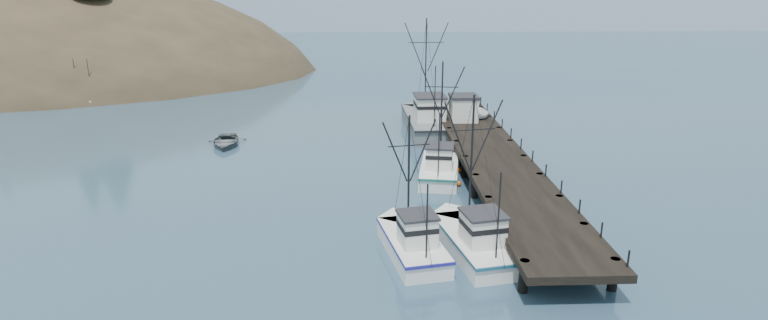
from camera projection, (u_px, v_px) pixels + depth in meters
ground at (327, 263)px, 37.73m from camera, size 400.00×400.00×0.00m
pier at (494, 159)px, 52.98m from camera, size 6.00×44.00×2.00m
distant_ridge at (383, 26)px, 200.09m from camera, size 360.00×40.00×26.00m
distant_ridge_far at (241, 23)px, 212.53m from camera, size 180.00×25.00×18.00m
moored_sailboats at (120, 90)px, 91.28m from camera, size 10.49×20.11×6.35m
trawler_near at (473, 239)px, 39.14m from camera, size 4.98×10.38×10.59m
trawler_mid at (411, 242)px, 38.79m from camera, size 4.51×9.24×9.39m
trawler_far at (440, 167)px, 53.49m from camera, size 4.64×10.16×10.49m
work_vessel at (427, 120)px, 68.67m from camera, size 5.07×15.43×12.93m
pier_shed at (463, 108)px, 65.04m from camera, size 3.00×3.20×2.80m
pickup_truck at (465, 111)px, 66.79m from camera, size 5.73×4.10×1.45m
motorboat at (226, 145)px, 63.21m from camera, size 4.67×6.13×1.19m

